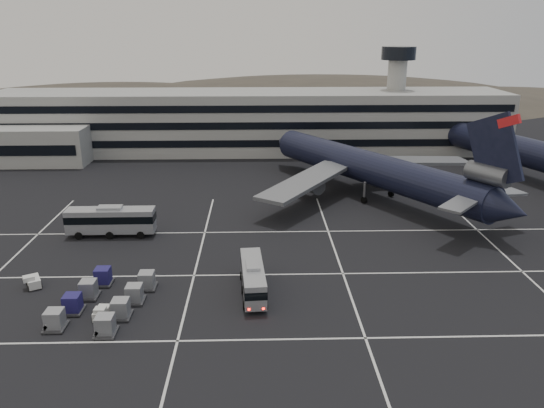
{
  "coord_description": "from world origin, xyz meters",
  "views": [
    {
      "loc": [
        1.8,
        -53.86,
        28.42
      ],
      "look_at": [
        3.72,
        15.89,
        5.0
      ],
      "focal_mm": 35.0,
      "sensor_mm": 36.0,
      "label": 1
    }
  ],
  "objects_px": {
    "tug_a": "(101,313)",
    "trijet_main": "(373,168)",
    "bus_near": "(253,277)",
    "bus_far": "(111,220)",
    "uld_cluster": "(104,299)"
  },
  "relations": [
    {
      "from": "trijet_main",
      "to": "tug_a",
      "type": "relative_size",
      "value": 22.05
    },
    {
      "from": "trijet_main",
      "to": "bus_far",
      "type": "bearing_deg",
      "value": 170.21
    },
    {
      "from": "trijet_main",
      "to": "bus_near",
      "type": "bearing_deg",
      "value": -152.67
    },
    {
      "from": "bus_near",
      "to": "uld_cluster",
      "type": "relative_size",
      "value": 0.78
    },
    {
      "from": "trijet_main",
      "to": "bus_near",
      "type": "xyz_separation_m",
      "value": [
        -20.5,
        -34.39,
        -3.26
      ]
    },
    {
      "from": "tug_a",
      "to": "trijet_main",
      "type": "bearing_deg",
      "value": 51.48
    },
    {
      "from": "bus_near",
      "to": "bus_far",
      "type": "distance_m",
      "value": 27.02
    },
    {
      "from": "bus_near",
      "to": "bus_far",
      "type": "relative_size",
      "value": 0.84
    },
    {
      "from": "bus_far",
      "to": "tug_a",
      "type": "bearing_deg",
      "value": -168.34
    },
    {
      "from": "bus_far",
      "to": "tug_a",
      "type": "height_order",
      "value": "bus_far"
    },
    {
      "from": "bus_near",
      "to": "uld_cluster",
      "type": "height_order",
      "value": "bus_near"
    },
    {
      "from": "bus_far",
      "to": "bus_near",
      "type": "bearing_deg",
      "value": -131.53
    },
    {
      "from": "bus_near",
      "to": "bus_far",
      "type": "bearing_deg",
      "value": 134.65
    },
    {
      "from": "bus_far",
      "to": "trijet_main",
      "type": "bearing_deg",
      "value": -68.12
    },
    {
      "from": "bus_far",
      "to": "uld_cluster",
      "type": "relative_size",
      "value": 0.92
    }
  ]
}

